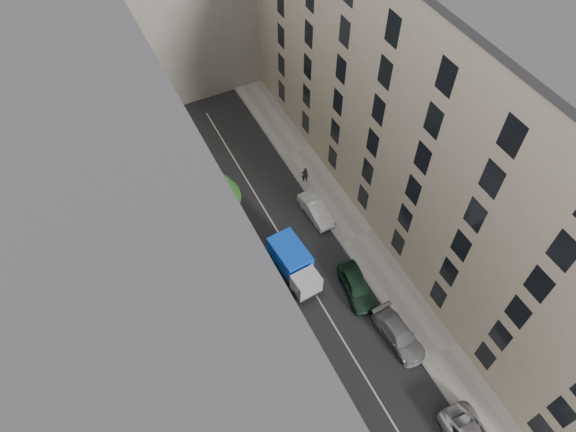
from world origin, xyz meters
TOP-DOWN VIEW (x-y plane):
  - ground at (0.00, 0.00)m, footprint 120.00×120.00m
  - road_surface at (0.00, 0.00)m, footprint 8.00×44.00m
  - sidewalk_left at (-5.50, 0.00)m, footprint 3.00×44.00m
  - sidewalk_right at (5.50, 0.00)m, footprint 3.00×44.00m
  - building_left at (-11.00, 0.00)m, footprint 8.00×44.00m
  - building_right at (11.00, 0.00)m, footprint 8.00×44.00m
  - tarp_truck at (-0.60, -0.75)m, footprint 2.41×5.32m
  - car_left_1 at (-2.80, -11.40)m, footprint 1.80×4.22m
  - car_left_2 at (-3.60, -6.53)m, footprint 2.90×5.08m
  - car_left_3 at (-2.80, -0.20)m, footprint 2.06×4.64m
  - car_left_4 at (-3.43, 5.40)m, footprint 1.80×4.38m
  - car_left_5 at (-2.80, 9.00)m, footprint 2.03×4.29m
  - car_right_1 at (3.48, -8.80)m, footprint 2.10×4.70m
  - car_right_2 at (2.80, -4.20)m, footprint 2.46×4.60m
  - car_right_3 at (3.60, 3.60)m, footprint 1.57×4.09m
  - tree_mid at (-4.51, 4.89)m, footprint 4.52×4.12m
  - tree_far at (-5.47, 14.10)m, footprint 4.92×4.58m
  - lamp_post at (-4.20, -8.07)m, footprint 0.36×0.36m
  - pedestrian at (4.51, 7.29)m, footprint 0.66×0.53m

SIDE VIEW (x-z plane):
  - ground at x=0.00m, z-range 0.00..0.00m
  - road_surface at x=0.00m, z-range 0.00..0.02m
  - sidewalk_left at x=-5.50m, z-range 0.00..0.15m
  - sidewalk_right at x=5.50m, z-range 0.00..0.15m
  - car_left_3 at x=-2.80m, z-range 0.00..1.32m
  - car_right_3 at x=3.60m, z-range 0.00..1.33m
  - car_left_2 at x=-3.60m, z-range 0.00..1.34m
  - car_right_1 at x=3.48m, z-range 0.00..1.34m
  - car_left_1 at x=-2.80m, z-range 0.00..1.35m
  - car_left_5 at x=-2.80m, z-range 0.00..1.36m
  - car_left_4 at x=-3.43m, z-range 0.00..1.49m
  - car_right_2 at x=2.80m, z-range 0.00..1.49m
  - pedestrian at x=4.51m, z-range 0.15..1.74m
  - tarp_truck at x=-0.60m, z-range 0.12..2.51m
  - lamp_post at x=-4.20m, z-range 0.88..6.87m
  - tree_mid at x=-4.51m, z-range 1.37..8.49m
  - tree_far at x=-5.47m, z-range 1.49..9.40m
  - building_left at x=-11.00m, z-range 0.00..20.00m
  - building_right at x=11.00m, z-range 0.00..20.00m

